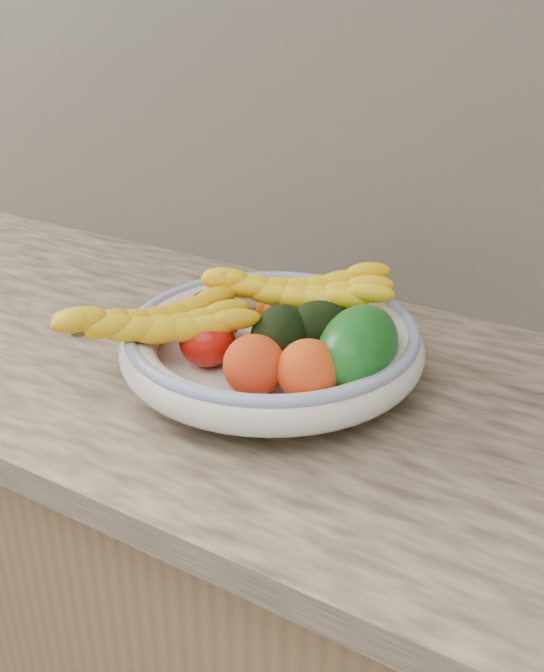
{
  "coord_description": "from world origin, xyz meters",
  "views": [
    {
      "loc": [
        0.44,
        0.93,
        1.39
      ],
      "look_at": [
        0.0,
        1.66,
        0.96
      ],
      "focal_mm": 40.0,
      "sensor_mm": 36.0,
      "label": 1
    }
  ],
  "objects_px": {
    "banana_bunch_front": "(156,328)",
    "fruit_bowl": "(272,344)",
    "banana_bunch_back": "(296,296)",
    "green_mango": "(358,348)"
  },
  "relations": [
    {
      "from": "banana_bunch_back",
      "to": "banana_bunch_front",
      "type": "relative_size",
      "value": 1.03
    },
    {
      "from": "banana_bunch_front",
      "to": "green_mango",
      "type": "bearing_deg",
      "value": -32.93
    },
    {
      "from": "green_mango",
      "to": "banana_bunch_back",
      "type": "height_order",
      "value": "green_mango"
    },
    {
      "from": "fruit_bowl",
      "to": "banana_bunch_front",
      "type": "distance_m",
      "value": 0.15
    },
    {
      "from": "green_mango",
      "to": "banana_bunch_front",
      "type": "height_order",
      "value": "green_mango"
    },
    {
      "from": "banana_bunch_back",
      "to": "green_mango",
      "type": "bearing_deg",
      "value": -57.23
    },
    {
      "from": "green_mango",
      "to": "banana_bunch_back",
      "type": "xyz_separation_m",
      "value": [
        -0.13,
        0.07,
        0.01
      ]
    },
    {
      "from": "banana_bunch_front",
      "to": "fruit_bowl",
      "type": "bearing_deg",
      "value": -14.42
    },
    {
      "from": "fruit_bowl",
      "to": "green_mango",
      "type": "bearing_deg",
      "value": -1.1
    },
    {
      "from": "banana_bunch_back",
      "to": "banana_bunch_front",
      "type": "bearing_deg",
      "value": -149.44
    }
  ]
}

